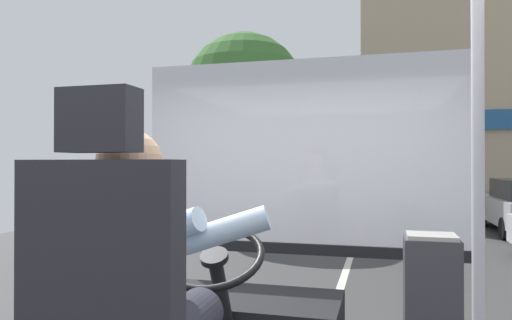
% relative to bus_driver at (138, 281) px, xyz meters
% --- Properties ---
extents(ground, '(18.00, 44.00, 0.06)m').
position_rel_bus_driver_xyz_m(ground, '(0.18, 9.32, -1.47)').
color(ground, '#393939').
extents(bus_driver, '(0.78, 0.53, 0.76)m').
position_rel_bus_driver_xyz_m(bus_driver, '(0.00, 0.00, 0.00)').
color(bus_driver, '#282833').
rests_on(bus_driver, driver_seat).
extents(handrail_pole, '(0.04, 0.04, 1.91)m').
position_rel_bus_driver_xyz_m(handrail_pole, '(1.09, 0.45, 0.18)').
color(handrail_pole, '#B7B7BC').
rests_on(handrail_pole, bus_floor).
extents(fare_box, '(0.26, 0.23, 0.81)m').
position_rel_bus_driver_xyz_m(fare_box, '(1.00, 1.08, -0.37)').
color(fare_box, '#333338').
rests_on(fare_box, bus_floor).
extents(windshield_panel, '(2.50, 0.08, 1.48)m').
position_rel_bus_driver_xyz_m(windshield_panel, '(0.18, 2.14, 0.27)').
color(windshield_panel, silver).
extents(street_tree, '(3.25, 3.25, 5.38)m').
position_rel_bus_driver_xyz_m(street_tree, '(-2.83, 10.80, 2.29)').
color(street_tree, '#4C3828').
rests_on(street_tree, ground).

